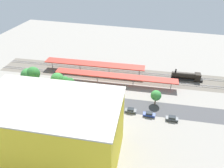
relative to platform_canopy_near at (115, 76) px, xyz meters
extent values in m
plane|color=gray|center=(1.44, 13.35, -3.84)|extent=(189.71, 189.71, 0.00)
cube|color=#665E54|center=(1.44, -7.88, -3.84)|extent=(119.28, 22.46, 0.01)
cube|color=#424244|center=(1.44, 15.65, -3.84)|extent=(118.90, 16.77, 0.01)
cube|color=#9E9EA8|center=(1.44, -11.95, -3.66)|extent=(118.32, 7.91, 0.12)
cube|color=#9E9EA8|center=(1.44, -10.51, -3.66)|extent=(118.32, 7.91, 0.12)
cube|color=#9E9EA8|center=(1.44, -5.25, -3.66)|extent=(118.32, 7.91, 0.12)
cube|color=#9E9EA8|center=(1.44, -3.81, -3.66)|extent=(118.32, 7.91, 0.12)
cube|color=#B73328|center=(0.00, 0.00, 0.02)|extent=(56.48, 8.13, 0.47)
cylinder|color=slate|center=(-25.29, -1.66, -2.03)|extent=(0.30, 0.30, 3.62)
cylinder|color=slate|center=(-8.43, -0.55, -2.03)|extent=(0.30, 0.30, 3.62)
cylinder|color=slate|center=(8.43, 0.55, -2.03)|extent=(0.30, 0.30, 3.62)
cylinder|color=slate|center=(25.29, 1.66, -2.03)|extent=(0.30, 0.30, 3.62)
cube|color=#B73328|center=(12.60, -7.72, 0.58)|extent=(50.51, 8.72, 0.47)
cylinder|color=slate|center=(-9.97, -9.21, -1.75)|extent=(0.30, 0.30, 4.19)
cylinder|color=slate|center=(5.08, -8.22, -1.75)|extent=(0.30, 0.30, 4.19)
cylinder|color=slate|center=(20.13, -7.23, -1.75)|extent=(0.30, 0.30, 4.19)
cylinder|color=slate|center=(35.17, -6.24, -1.75)|extent=(0.30, 0.30, 4.19)
cube|color=black|center=(-32.44, -11.23, -3.34)|extent=(14.41, 3.44, 1.00)
cylinder|color=black|center=(-31.17, -11.15, -1.45)|extent=(11.88, 3.55, 2.78)
cube|color=black|center=(-37.02, -11.54, -1.95)|extent=(2.74, 3.14, 3.78)
cylinder|color=black|center=(-26.82, -10.86, 0.64)|extent=(0.70, 0.70, 1.40)
cube|color=black|center=(-26.07, 19.30, -3.69)|extent=(3.80, 1.88, 0.30)
cube|color=#474C51|center=(-26.07, 19.30, -3.15)|extent=(4.51, 1.98, 0.79)
cube|color=#1E2328|center=(-26.07, 19.30, -2.42)|extent=(2.55, 1.69, 0.67)
cube|color=black|center=(-17.82, 19.13, -3.69)|extent=(3.80, 1.78, 0.30)
cube|color=navy|center=(-17.82, 19.13, -3.15)|extent=(4.52, 1.87, 0.79)
cube|color=#1E2328|center=(-17.82, 19.13, -2.41)|extent=(2.54, 1.62, 0.69)
cube|color=black|center=(-10.73, 18.57, -3.69)|extent=(3.75, 1.96, 0.30)
cube|color=#474C51|center=(-10.73, 18.57, -3.15)|extent=(4.45, 2.07, 0.78)
cube|color=#1E2328|center=(-10.73, 18.57, -2.44)|extent=(2.52, 1.75, 0.65)
cube|color=black|center=(-2.85, 19.25, -3.69)|extent=(3.47, 1.87, 0.30)
cube|color=#474C51|center=(-2.85, 19.25, -3.11)|extent=(4.12, 1.96, 0.86)
cube|color=#1E2328|center=(-2.85, 19.25, -2.35)|extent=(2.32, 1.69, 0.65)
cube|color=black|center=(4.06, 18.95, -3.69)|extent=(3.56, 2.10, 0.30)
cube|color=gray|center=(4.06, 18.95, -3.11)|extent=(4.21, 2.25, 0.86)
cube|color=#1E2328|center=(4.06, 18.95, -2.40)|extent=(2.42, 1.83, 0.56)
cube|color=black|center=(11.21, 19.14, -3.69)|extent=(3.64, 2.12, 0.30)
cube|color=maroon|center=(11.21, 19.14, -3.18)|extent=(4.30, 2.26, 0.71)
cube|color=#1E2328|center=(11.21, 19.14, -2.56)|extent=(2.47, 1.86, 0.52)
cube|color=black|center=(19.49, 18.99, -3.69)|extent=(3.90, 1.91, 0.30)
cube|color=silver|center=(19.49, 18.99, -3.11)|extent=(4.63, 2.02, 0.87)
cube|color=#1E2328|center=(19.49, 18.99, -2.37)|extent=(2.62, 1.70, 0.59)
cube|color=yellow|center=(7.37, 42.95, 5.97)|extent=(38.38, 22.66, 19.63)
cube|color=#B7B2A8|center=(7.37, 42.95, 15.99)|extent=(39.02, 23.30, 0.40)
cube|color=black|center=(-4.09, 28.00, -3.59)|extent=(9.97, 2.48, 0.50)
cube|color=silver|center=(-5.21, 27.96, -1.92)|extent=(7.74, 2.63, 2.84)
cube|color=#334C8C|center=(-0.27, 28.16, -2.12)|extent=(2.33, 2.41, 2.45)
cube|color=black|center=(13.72, 27.46, -3.59)|extent=(9.22, 2.35, 0.50)
cube|color=silver|center=(12.64, 27.46, -1.78)|extent=(7.06, 2.59, 3.11)
cube|color=silver|center=(17.24, 27.49, -2.20)|extent=(2.18, 2.55, 2.28)
cylinder|color=brown|center=(37.35, 11.26, -2.28)|extent=(0.38, 0.38, 3.11)
sphere|color=#38843D|center=(37.35, 11.26, 1.39)|extent=(6.06, 6.06, 6.06)
cylinder|color=brown|center=(22.82, 11.41, -2.18)|extent=(0.55, 0.55, 3.32)
sphere|color=#38843D|center=(22.82, 11.41, 1.49)|extent=(5.76, 5.76, 5.76)
cylinder|color=brown|center=(-19.37, 10.95, -2.55)|extent=(0.48, 0.48, 2.57)
sphere|color=#38843D|center=(-19.37, 10.95, 0.21)|extent=(4.22, 4.22, 4.22)
cylinder|color=brown|center=(17.34, 10.86, -2.44)|extent=(0.38, 0.38, 2.79)
sphere|color=#28662D|center=(17.34, 10.86, 0.42)|extent=(4.19, 4.19, 4.19)
cylinder|color=brown|center=(19.94, 10.34, -2.47)|extent=(0.56, 0.56, 2.74)
sphere|color=#2D7233|center=(19.94, 10.34, 0.38)|extent=(4.22, 4.22, 4.22)
cylinder|color=brown|center=(34.93, 10.59, -1.91)|extent=(0.45, 0.45, 3.85)
sphere|color=#2D7233|center=(34.93, 10.59, 2.14)|extent=(6.08, 6.08, 6.08)
cylinder|color=#333333|center=(24.94, 11.22, -0.92)|extent=(0.16, 0.16, 5.85)
cube|color=black|center=(24.94, 11.22, 2.46)|extent=(0.36, 0.36, 0.90)
sphere|color=red|center=(25.16, 11.22, 2.76)|extent=(0.20, 0.20, 0.20)
camera|label=1|loc=(-19.17, 79.91, 49.06)|focal=33.64mm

